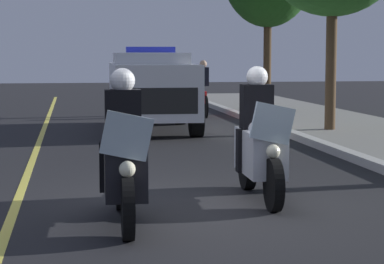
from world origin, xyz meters
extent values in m
plane|color=black|center=(0.00, 0.00, 0.00)|extent=(80.00, 80.00, 0.00)
cube|color=#E0D14C|center=(0.00, -2.19, 0.00)|extent=(48.00, 0.12, 0.01)
cylinder|color=black|center=(1.57, -0.94, 0.32)|extent=(0.64, 0.14, 0.64)
cylinder|color=black|center=(0.07, -0.91, 0.32)|extent=(0.64, 0.16, 0.64)
cube|color=black|center=(0.84, -0.93, 0.62)|extent=(1.21, 0.47, 0.56)
ellipsoid|color=black|center=(0.89, -0.93, 0.92)|extent=(0.57, 0.33, 0.24)
cube|color=silver|center=(1.47, -0.94, 1.05)|extent=(0.07, 0.56, 0.53)
sphere|color=#F9F4CC|center=(1.53, -0.94, 0.72)|extent=(0.17, 0.17, 0.17)
sphere|color=red|center=(1.33, -1.10, 0.98)|extent=(0.09, 0.09, 0.09)
sphere|color=#1933F2|center=(1.34, -0.78, 0.98)|extent=(0.09, 0.09, 0.09)
cube|color=black|center=(0.61, -0.92, 1.18)|extent=(0.29, 0.41, 0.60)
cube|color=black|center=(0.67, -0.72, 0.62)|extent=(0.18, 0.14, 0.56)
cube|color=black|center=(0.66, -1.12, 0.62)|extent=(0.18, 0.14, 0.56)
sphere|color=white|center=(0.63, -0.92, 1.58)|extent=(0.28, 0.28, 0.28)
cylinder|color=black|center=(0.47, 0.88, 0.32)|extent=(0.64, 0.14, 0.64)
cylinder|color=black|center=(-1.03, 0.91, 0.32)|extent=(0.64, 0.16, 0.64)
cube|color=silver|center=(-0.26, 0.89, 0.62)|extent=(1.21, 0.47, 0.56)
ellipsoid|color=silver|center=(-0.21, 0.89, 0.92)|extent=(0.57, 0.33, 0.24)
cube|color=silver|center=(0.37, 0.88, 1.05)|extent=(0.07, 0.56, 0.53)
sphere|color=#F9F4CC|center=(0.43, 0.88, 0.72)|extent=(0.17, 0.17, 0.17)
sphere|color=red|center=(0.24, 0.72, 0.98)|extent=(0.09, 0.09, 0.09)
sphere|color=#1933F2|center=(0.24, 1.04, 0.98)|extent=(0.09, 0.09, 0.09)
cube|color=black|center=(-0.49, 0.90, 1.18)|extent=(0.29, 0.41, 0.60)
cube|color=black|center=(-0.43, 1.10, 0.62)|extent=(0.18, 0.14, 0.56)
cube|color=black|center=(-0.44, 0.70, 0.62)|extent=(0.18, 0.14, 0.56)
sphere|color=white|center=(-0.47, 0.90, 1.58)|extent=(0.28, 0.28, 0.28)
cube|color=silver|center=(-9.17, 0.43, 1.02)|extent=(4.95, 2.02, 1.24)
cube|color=silver|center=(-9.47, 0.44, 1.72)|extent=(2.44, 1.81, 0.36)
cube|color=#2633D8|center=(-9.27, 0.43, 1.98)|extent=(0.31, 1.21, 0.14)
cube|color=black|center=(-6.77, 0.37, 0.88)|extent=(0.16, 1.62, 0.56)
cylinder|color=black|center=(-7.59, 1.29, 0.40)|extent=(0.81, 0.30, 0.80)
cylinder|color=black|center=(-7.64, -0.51, 0.40)|extent=(0.81, 0.30, 0.80)
cylinder|color=black|center=(-10.69, 1.37, 0.40)|extent=(0.81, 0.30, 0.80)
cylinder|color=black|center=(-10.74, -0.43, 0.40)|extent=(0.81, 0.30, 0.80)
cylinder|color=black|center=(-12.40, 2.39, 0.33)|extent=(0.66, 0.06, 0.66)
cylinder|color=black|center=(-13.50, 2.42, 0.33)|extent=(0.66, 0.06, 0.66)
cube|color=red|center=(-12.95, 2.40, 0.60)|extent=(1.00, 0.08, 0.36)
cube|color=black|center=(-13.00, 2.40, 1.20)|extent=(0.25, 0.33, 0.56)
sphere|color=tan|center=(-12.97, 2.40, 1.58)|extent=(0.22, 0.22, 0.22)
cylinder|color=#4C3823|center=(-7.81, 4.53, 1.70)|extent=(0.25, 0.25, 3.21)
cylinder|color=#42301E|center=(-13.95, 4.63, 1.74)|extent=(0.25, 0.25, 3.28)
camera|label=1|loc=(8.92, -1.48, 1.87)|focal=69.46mm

